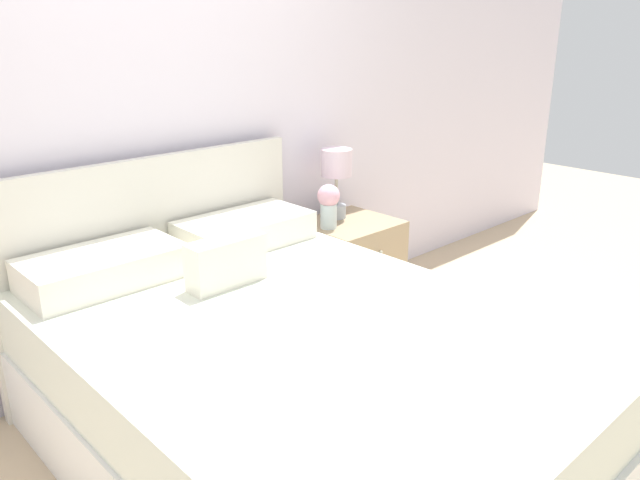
{
  "coord_description": "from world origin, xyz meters",
  "views": [
    {
      "loc": [
        -1.39,
        -2.67,
        1.67
      ],
      "look_at": [
        0.56,
        -0.6,
        0.68
      ],
      "focal_mm": 35.0,
      "sensor_mm": 36.0,
      "label": 1
    }
  ],
  "objects_px": {
    "table_lamp": "(336,171)",
    "flower_vase": "(329,203)",
    "bed": "(290,381)",
    "nightstand": "(349,267)"
  },
  "relations": [
    {
      "from": "flower_vase",
      "to": "nightstand",
      "type": "bearing_deg",
      "value": -1.25
    },
    {
      "from": "bed",
      "to": "flower_vase",
      "type": "bearing_deg",
      "value": 38.75
    },
    {
      "from": "nightstand",
      "to": "flower_vase",
      "type": "bearing_deg",
      "value": 178.75
    },
    {
      "from": "nightstand",
      "to": "flower_vase",
      "type": "height_order",
      "value": "flower_vase"
    },
    {
      "from": "table_lamp",
      "to": "bed",
      "type": "bearing_deg",
      "value": -141.98
    },
    {
      "from": "bed",
      "to": "flower_vase",
      "type": "distance_m",
      "value": 1.29
    },
    {
      "from": "bed",
      "to": "flower_vase",
      "type": "xyz_separation_m",
      "value": [
        0.96,
        0.77,
        0.39
      ]
    },
    {
      "from": "bed",
      "to": "table_lamp",
      "type": "height_order",
      "value": "bed"
    },
    {
      "from": "bed",
      "to": "flower_vase",
      "type": "relative_size",
      "value": 8.61
    },
    {
      "from": "table_lamp",
      "to": "flower_vase",
      "type": "height_order",
      "value": "table_lamp"
    }
  ]
}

